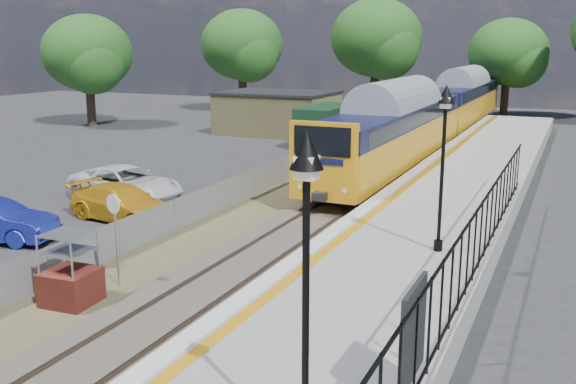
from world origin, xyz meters
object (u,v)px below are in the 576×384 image
Objects in this scene: victorian_lamp_south at (306,223)px; train at (437,110)px; speed_sign at (115,225)px; car_white at (126,184)px; brick_plinth at (70,270)px; car_yellow at (123,203)px; victorian_lamp_north at (444,130)px.

victorian_lamp_south is 0.11× the size of train.
victorian_lamp_south reaches higher than speed_sign.
train is at bearing -12.91° from car_white.
speed_sign is (-2.50, -29.25, -0.54)m from train.
victorian_lamp_south reaches higher than car_white.
car_yellow is at bearing 119.58° from brick_plinth.
train is 24.59m from car_yellow.
car_white is (-14.24, 14.06, -3.56)m from victorian_lamp_south.
train is 20.79× the size of brick_plinth.
car_yellow is (-12.18, 1.51, -3.63)m from victorian_lamp_north.
train reaches higher than speed_sign.
victorian_lamp_south is 1.00× the size of car_yellow.
victorian_lamp_north is 0.87× the size of car_white.
victorian_lamp_north is 2.34× the size of brick_plinth.
brick_plinth is (-8.14, -5.60, -3.36)m from victorian_lamp_north.
car_white is at bearing 141.21° from speed_sign.
train is at bearing 84.70° from brick_plinth.
victorian_lamp_south is 17.29m from car_yellow.
brick_plinth is at bearing 152.22° from victorian_lamp_south.
car_yellow is (-6.88, -23.55, -1.67)m from train.
train is 29.37m from speed_sign.
train is 7.68× the size of car_white.
speed_sign is 0.50× the size of car_white.
car_white is (-8.74, -21.00, -1.60)m from train.
victorian_lamp_north is 15.04m from car_white.
car_white is at bearing 135.37° from victorian_lamp_south.
brick_plinth is 0.74× the size of speed_sign.
speed_sign is 10.41m from car_white.
victorian_lamp_north is 1.00× the size of car_yellow.
train is (-5.30, 25.06, -1.96)m from victorian_lamp_north.
train is at bearing -7.78° from car_yellow.
victorian_lamp_north reaches higher than car_yellow.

